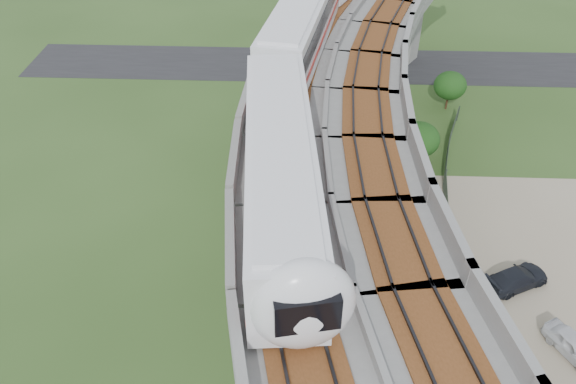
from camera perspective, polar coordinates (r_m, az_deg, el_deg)
ground at (r=35.20m, az=3.09°, el=-8.75°), size 160.00×160.00×0.00m
dirt_lot at (r=36.97m, az=25.76°, el=-10.81°), size 18.00×26.00×0.04m
asphalt_road at (r=59.81m, az=3.05°, el=12.79°), size 60.00×8.00×0.03m
viaduct at (r=29.61m, az=11.15°, el=3.20°), size 19.58×73.98×11.40m
fence at (r=36.24m, az=18.89°, el=-7.95°), size 3.87×38.73×1.50m
tree_0 at (r=52.55m, az=16.14°, el=10.35°), size 2.89×2.89×3.59m
tree_1 at (r=44.63m, az=13.21°, el=5.24°), size 3.13×3.13×3.44m
tree_2 at (r=37.28m, az=12.31°, el=-2.82°), size 1.89×1.89×2.56m
tree_3 at (r=31.25m, az=17.45°, el=-14.02°), size 3.15×3.15×3.20m
car_white at (r=34.72m, az=27.04°, el=-13.74°), size 2.91×3.75×1.19m
car_dark at (r=36.97m, az=22.22°, el=-8.10°), size 4.50×3.37×1.21m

